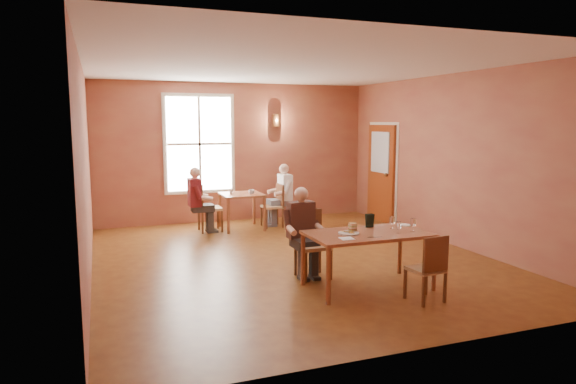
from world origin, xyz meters
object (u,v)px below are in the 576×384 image
object	(u,v)px
main_table	(367,260)
chair_empty	(425,268)
chair_diner_white	(272,206)
chair_diner_maroon	(210,207)
second_table	(242,211)
diner_white	(273,197)
diner_maroon	(208,200)
diner_main	(314,236)
chair_diner_main	(313,245)

from	to	relation	value
main_table	chair_empty	distance (m)	0.80
chair_diner_white	chair_diner_maroon	distance (m)	1.30
chair_empty	second_table	bearing A→B (deg)	94.85
diner_white	diner_maroon	xyz separation A→B (m)	(-1.36, 0.00, 0.00)
diner_maroon	diner_white	bearing A→B (deg)	90.00
diner_main	second_table	world-z (taller)	diner_main
diner_white	chair_diner_maroon	world-z (taller)	diner_white
diner_main	diner_white	world-z (taller)	diner_white
chair_diner_maroon	second_table	bearing A→B (deg)	90.00
chair_diner_main	diner_maroon	distance (m)	3.63
diner_main	chair_empty	world-z (taller)	diner_main
diner_white	chair_diner_maroon	bearing A→B (deg)	90.00
main_table	diner_main	world-z (taller)	diner_main
main_table	chair_diner_main	size ratio (longest dim) A/B	1.68
chair_diner_maroon	main_table	bearing A→B (deg)	16.03
chair_empty	chair_diner_white	distance (m)	4.90
main_table	diner_maroon	size ratio (longest dim) A/B	1.26
chair_diner_main	diner_white	distance (m)	3.61
second_table	diner_maroon	world-z (taller)	diner_maroon
diner_main	chair_empty	size ratio (longest dim) A/B	1.46
main_table	diner_main	distance (m)	0.83
diner_maroon	chair_empty	bearing A→B (deg)	18.63
chair_diner_maroon	chair_empty	bearing A→B (deg)	18.32
main_table	chair_empty	bearing A→B (deg)	-59.10
second_table	chair_diner_white	size ratio (longest dim) A/B	0.93
diner_main	second_table	distance (m)	3.59
diner_main	diner_white	size ratio (longest dim) A/B	0.97
diner_main	chair_diner_maroon	size ratio (longest dim) A/B	1.26
chair_diner_main	diner_maroon	xyz separation A→B (m)	(-0.74, 3.55, 0.16)
chair_empty	chair_diner_maroon	world-z (taller)	chair_diner_maroon
second_table	diner_white	distance (m)	0.73
diner_maroon	diner_main	bearing A→B (deg)	11.63
second_table	chair_diner_maroon	world-z (taller)	chair_diner_maroon
chair_diner_main	chair_diner_maroon	world-z (taller)	chair_diner_maroon
diner_white	diner_maroon	distance (m)	1.36
chair_diner_white	diner_maroon	distance (m)	1.34
chair_empty	chair_diner_white	size ratio (longest dim) A/B	0.94
main_table	diner_white	xyz separation A→B (m)	(0.12, 4.20, 0.26)
chair_diner_white	chair_diner_maroon	bearing A→B (deg)	90.00
diner_main	chair_empty	distance (m)	1.61
second_table	diner_maroon	size ratio (longest dim) A/B	0.66
chair_diner_maroon	chair_diner_white	bearing A→B (deg)	90.00
chair_empty	diner_white	bearing A→B (deg)	87.02
chair_diner_main	chair_diner_white	bearing A→B (deg)	-99.49
chair_diner_white	main_table	bearing A→B (deg)	178.72
main_table	chair_diner_white	xyz separation A→B (m)	(0.09, 4.20, 0.07)
chair_empty	chair_diner_maroon	bearing A→B (deg)	101.97
chair_empty	main_table	bearing A→B (deg)	114.54
chair_empty	second_table	size ratio (longest dim) A/B	1.01
chair_diner_white	diner_white	bearing A→B (deg)	-90.00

